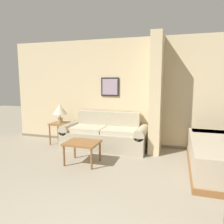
% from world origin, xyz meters
% --- Properties ---
extents(wall_back, '(7.39, 0.16, 2.60)m').
position_xyz_m(wall_back, '(-0.00, 4.07, 1.29)').
color(wall_back, '#CCB78E').
rests_on(wall_back, ground_plane).
extents(wall_partition_pillar, '(0.24, 0.69, 2.60)m').
position_xyz_m(wall_partition_pillar, '(0.18, 3.66, 1.30)').
color(wall_partition_pillar, '#CCB78E').
rests_on(wall_partition_pillar, ground_plane).
extents(couch, '(1.99, 0.84, 0.83)m').
position_xyz_m(couch, '(-0.99, 3.59, 0.30)').
color(couch, tan).
rests_on(couch, ground_plane).
extents(coffee_table, '(0.64, 0.53, 0.43)m').
position_xyz_m(coffee_table, '(-1.09, 2.50, 0.37)').
color(coffee_table, brown).
rests_on(coffee_table, ground_plane).
extents(side_table, '(0.45, 0.45, 0.53)m').
position_xyz_m(side_table, '(-2.19, 3.60, 0.45)').
color(side_table, brown).
rests_on(side_table, ground_plane).
extents(table_lamp, '(0.36, 0.36, 0.48)m').
position_xyz_m(table_lamp, '(-2.19, 3.60, 0.87)').
color(table_lamp, tan).
rests_on(table_lamp, side_table).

